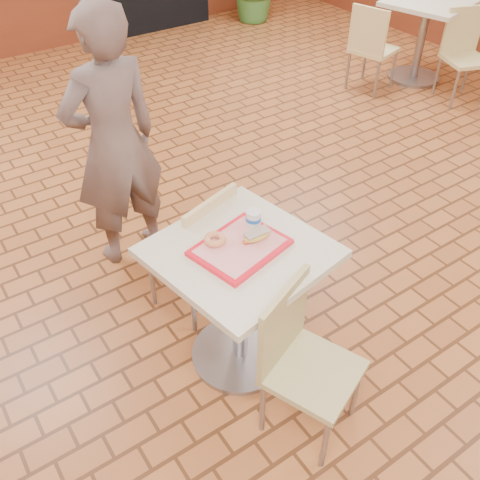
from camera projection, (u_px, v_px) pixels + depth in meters
room_shell at (347, 41)px, 2.88m from camera, size 8.01×10.01×3.01m
wainscot_band at (328, 193)px, 3.52m from camera, size 8.00×10.00×1.00m
main_table at (240, 288)px, 2.78m from camera, size 0.78×0.78×0.82m
chair_main_front at (301, 356)px, 2.52m from camera, size 0.52×0.52×0.87m
chair_main_back at (198, 247)px, 3.11m from camera, size 0.51×0.51×0.88m
customer at (114, 144)px, 3.30m from camera, size 0.67×0.47×1.73m
serving_tray at (240, 247)px, 2.60m from camera, size 0.43×0.33×0.03m
ring_donut at (215, 239)px, 2.59m from camera, size 0.11×0.11×0.03m
long_john_donut at (256, 236)px, 2.61m from camera, size 0.16×0.08×0.05m
paper_cup at (253, 219)px, 2.67m from camera, size 0.08×0.08×0.10m
second_table at (424, 28)px, 5.79m from camera, size 0.81×0.81×0.85m
chair_second_left at (371, 44)px, 5.60m from camera, size 0.51×0.51×0.90m
chair_second_front at (464, 50)px, 5.48m from camera, size 0.54×0.54×0.90m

